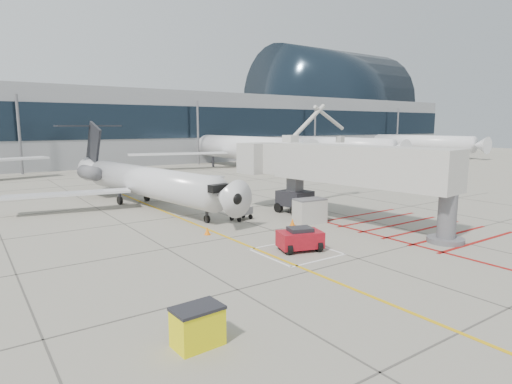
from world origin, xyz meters
TOP-DOWN VIEW (x-y plane):
  - ground_plane at (0.00, 0.00)m, footprint 260.00×260.00m
  - regional_jet at (-3.63, 15.46)m, footprint 26.91×32.03m
  - jet_bridge at (6.25, 1.81)m, footprint 11.87×20.75m
  - pushback_tug at (-1.61, -0.88)m, footprint 2.89×2.26m
  - spill_bin at (-11.75, -7.41)m, footprint 1.66×1.15m
  - baggage_cart at (0.06, 8.11)m, footprint 1.88×1.44m
  - ground_power_unit at (3.81, 4.29)m, footprint 2.50×1.66m
  - cone_nose at (-4.38, 5.53)m, footprint 0.39×0.39m
  - cone_side at (2.14, 4.33)m, footprint 0.38×0.38m
  - terminal_building at (10.00, 70.00)m, footprint 180.00×28.00m
  - terminal_glass_band at (10.00, 55.95)m, footprint 180.00×0.10m
  - terminal_dome at (70.00, 70.00)m, footprint 40.00×28.00m
  - bg_aircraft_c at (22.95, 46.00)m, footprint 36.95×41.06m
  - bg_aircraft_d at (47.16, 46.00)m, footprint 33.32×37.03m
  - bg_aircraft_e at (74.80, 46.00)m, footprint 33.71×37.45m

SIDE VIEW (x-z plane):
  - ground_plane at x=0.00m, z-range 0.00..0.00m
  - cone_side at x=2.14m, z-range 0.00..0.52m
  - cone_nose at x=-4.38m, z-range 0.00..0.54m
  - baggage_cart at x=0.06m, z-range 0.00..1.06m
  - spill_bin at x=-11.75m, z-range 0.00..1.39m
  - pushback_tug at x=-1.61m, z-range 0.00..1.48m
  - ground_power_unit at x=3.81m, z-range 0.00..1.86m
  - regional_jet at x=-3.63m, z-range 0.00..7.63m
  - jet_bridge at x=6.25m, z-range 0.00..7.87m
  - bg_aircraft_d at x=47.16m, z-range 0.00..11.11m
  - bg_aircraft_e at x=74.80m, z-range 0.00..11.24m
  - bg_aircraft_c at x=22.95m, z-range 0.00..12.32m
  - terminal_building at x=10.00m, z-range 0.00..14.00m
  - terminal_glass_band at x=10.00m, z-range 5.00..11.00m
  - terminal_dome at x=70.00m, z-range 0.00..28.00m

